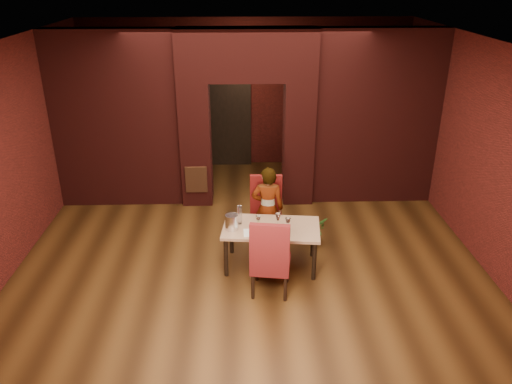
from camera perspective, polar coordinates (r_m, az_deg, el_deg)
floor at (r=7.95m, az=-0.72°, el=-6.94°), size 8.00×8.00×0.00m
ceiling at (r=6.86m, az=-0.87°, el=16.56°), size 7.00×8.00×0.04m
wall_back at (r=11.09m, az=-1.18°, el=11.13°), size 7.00×0.04×3.20m
wall_front at (r=3.77m, az=0.40°, el=-17.69°), size 7.00×0.04×3.20m
wall_left at (r=8.01m, az=-26.75°, el=3.24°), size 0.04×8.00×3.20m
wall_right at (r=8.10m, az=24.86°, el=3.84°), size 0.04×8.00×3.20m
pillar_left at (r=9.33m, az=-6.88°, el=5.52°), size 0.55×0.55×2.30m
pillar_right at (r=9.35m, az=4.85°, el=5.66°), size 0.55×0.55×2.30m
lintel at (r=8.91m, az=-1.08°, el=15.42°), size 2.45×0.55×0.90m
wing_wall_left at (r=9.43m, az=-15.68°, el=7.86°), size 2.28×0.35×3.20m
wing_wall_right at (r=9.48m, az=13.55°, el=8.18°), size 2.28×0.35×3.20m
vent_panel at (r=9.26m, az=-6.84°, el=1.42°), size 0.40×0.03×0.50m
rear_door at (r=11.18m, az=-3.23°, el=8.29°), size 0.90×0.08×2.10m
rear_door_frame at (r=11.14m, az=-3.23°, el=8.23°), size 1.02×0.04×2.22m
dining_table at (r=7.47m, az=1.73°, el=-6.23°), size 1.48×0.94×0.66m
chair_far at (r=7.92m, az=1.17°, el=-2.44°), size 0.52×0.52×1.13m
chair_near at (r=6.80m, az=1.70°, el=-7.17°), size 0.59×0.59×1.15m
person_seated at (r=7.78m, az=1.33°, el=-1.90°), size 0.53×0.37×1.38m
wine_glass_a at (r=7.27m, az=0.26°, el=-3.38°), size 0.07×0.07×0.18m
wine_glass_b at (r=7.30m, az=2.52°, el=-3.18°), size 0.08×0.08×0.20m
wine_glass_c at (r=7.18m, az=3.66°, el=-3.70°), size 0.08×0.08×0.20m
tasting_sheet at (r=7.15m, az=-0.13°, el=-4.67°), size 0.33×0.24×0.00m
wine_bucket at (r=7.20m, az=-2.79°, el=-3.46°), size 0.19×0.19×0.23m
water_bottle at (r=7.34m, az=-1.90°, el=-2.58°), size 0.07×0.07×0.30m
potted_plant at (r=8.18m, az=6.63°, el=-4.40°), size 0.51×0.52×0.43m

